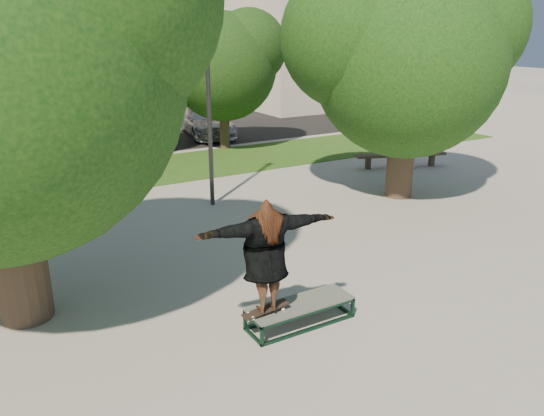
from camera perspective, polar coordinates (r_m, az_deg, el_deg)
ground at (r=10.24m, az=0.09°, el=-8.06°), size 120.00×120.00×0.00m
grass_strip at (r=18.85m, az=-12.06°, el=4.10°), size 30.00×4.00×0.02m
asphalt_strip at (r=24.77m, az=-19.18°, el=6.89°), size 40.00×8.00×0.01m
tree_right at (r=15.24m, az=14.07°, el=16.18°), size 6.24×5.33×6.51m
bg_tree_mid at (r=20.29m, az=-21.08°, el=15.78°), size 5.76×4.92×6.24m
bg_tree_right at (r=21.50m, az=-5.58°, el=15.57°), size 5.04×4.31×5.43m
lamppost at (r=14.15m, az=-6.87°, el=12.61°), size 0.25×0.15×6.11m
side_building at (r=37.50m, az=7.09°, el=17.55°), size 15.00×10.00×8.00m
grind_box at (r=8.87m, az=3.04°, el=-11.21°), size 1.80×0.60×0.38m
skater_rig at (r=8.04m, az=-0.70°, el=-5.17°), size 2.28×0.87×1.89m
bench at (r=19.20m, az=13.67°, el=5.50°), size 3.22×1.49×0.50m
car_dark at (r=23.61m, az=-23.61°, el=7.78°), size 2.50×5.01×1.58m
car_grey at (r=22.45m, az=-15.78°, el=7.88°), size 2.32×4.96×1.37m
car_silver_b at (r=24.69m, az=-7.17°, el=9.31°), size 2.60×4.86×1.34m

